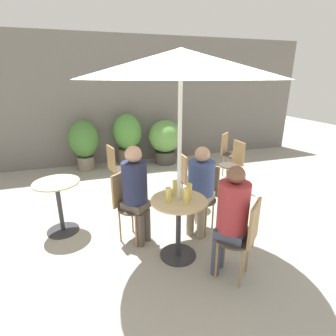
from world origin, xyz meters
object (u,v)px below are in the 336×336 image
seated_person_2 (136,187)px  beer_glass_2 (186,196)px  bistro_chair_3 (116,165)px  bistro_chair_6 (187,176)px  bistro_chair_5 (234,160)px  potted_plant_0 (84,141)px  bistro_chair_0 (244,233)px  umbrella (181,64)px  cafe_table_far (59,199)px  beer_glass_0 (175,188)px  potted_plant_1 (128,137)px  potted_plant_2 (165,139)px  bistro_chair_1 (204,191)px  beer_glass_3 (189,191)px  seated_person_1 (201,183)px  bistro_chair_4 (228,150)px  bistro_chair_2 (127,200)px  beer_glass_1 (168,195)px  seated_person_0 (231,213)px  cafe_table_near (179,218)px

seated_person_2 → beer_glass_2: bearing=-93.7°
bistro_chair_3 → bistro_chair_6: size_ratio=1.00×
bistro_chair_5 → potted_plant_0: (-2.70, 1.98, 0.12)m
bistro_chair_0 → umbrella: bearing=-90.0°
seated_person_2 → cafe_table_far: bearing=108.8°
seated_person_2 → beer_glass_0: (0.41, -0.33, 0.06)m
bistro_chair_6 → potted_plant_1: bearing=11.8°
bistro_chair_5 → beer_glass_2: (-1.68, -1.75, 0.28)m
potted_plant_2 → umbrella: (-0.93, -3.53, 1.56)m
potted_plant_0 → bistro_chair_1: bearing=-63.6°
bistro_chair_3 → seated_person_2: seated_person_2 is taller
bistro_chair_0 → beer_glass_3: (-0.38, 0.57, 0.28)m
bistro_chair_3 → beer_glass_0: 1.97m
seated_person_1 → seated_person_2: (-0.86, 0.05, 0.05)m
bistro_chair_5 → potted_plant_2: size_ratio=0.85×
bistro_chair_4 → bistro_chair_5: (-0.26, -0.69, 0.00)m
cafe_table_far → bistro_chair_6: bistro_chair_6 is taller
beer_glass_0 → beer_glass_3: size_ratio=1.05×
bistro_chair_5 → seated_person_1: seated_person_1 is taller
bistro_chair_2 → beer_glass_1: bistro_chair_2 is taller
seated_person_0 → umbrella: umbrella is taller
bistro_chair_1 → bistro_chair_6: same height
seated_person_0 → seated_person_1: 0.86m
beer_glass_1 → bistro_chair_3: bearing=99.5°
beer_glass_0 → beer_glass_3: beer_glass_0 is taller
potted_plant_0 → potted_plant_2: (1.91, -0.09, -0.06)m
cafe_table_near → bistro_chair_2: bearing=131.6°
potted_plant_0 → potted_plant_2: bearing=-2.7°
bistro_chair_6 → seated_person_2: (-0.97, -0.68, 0.22)m
bistro_chair_3 → umbrella: size_ratio=0.40×
bistro_chair_6 → seated_person_1: size_ratio=0.75×
bistro_chair_6 → umbrella: 2.05m
cafe_table_near → potted_plant_2: potted_plant_2 is taller
cafe_table_near → bistro_chair_2: size_ratio=0.81×
beer_glass_2 → potted_plant_1: bearing=90.3°
bistro_chair_1 → seated_person_1: size_ratio=0.75×
bistro_chair_2 → beer_glass_0: 0.73m
cafe_table_far → seated_person_0: (1.77, -1.46, 0.26)m
cafe_table_near → bistro_chair_1: size_ratio=0.81×
bistro_chair_1 → potted_plant_0: 3.48m
cafe_table_far → potted_plant_2: bearing=47.7°
bistro_chair_0 → seated_person_2: (-0.91, 1.02, 0.22)m
bistro_chair_2 → cafe_table_far: bearing=111.5°
bistro_chair_4 → bistro_chair_5: same height
bistro_chair_2 → bistro_chair_3: bearing=46.8°
cafe_table_far → seated_person_0: bearing=-39.5°
seated_person_1 → potted_plant_2: bearing=129.8°
beer_glass_2 → bistro_chair_3: bearing=103.2°
bistro_chair_0 → bistro_chair_2: same height
umbrella → beer_glass_0: bearing=88.8°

